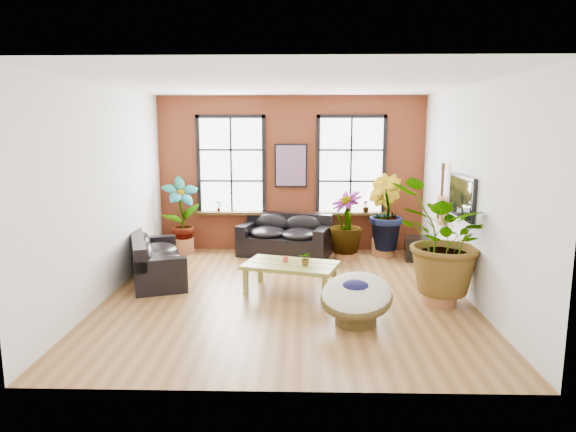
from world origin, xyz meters
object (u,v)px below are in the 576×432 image
sofa_back (285,237)px  papasan_chair (356,297)px  coffee_table (291,267)px  sofa_left (154,260)px

sofa_back → papasan_chair: (1.14, -4.02, -0.01)m
sofa_back → papasan_chair: sofa_back is taller
sofa_back → coffee_table: (0.17, -2.57, 0.04)m
sofa_back → coffee_table: 2.57m
sofa_left → coffee_table: size_ratio=1.29×
coffee_table → sofa_back: bearing=110.0°
sofa_back → coffee_table: size_ratio=1.23×
papasan_chair → sofa_back: bearing=124.4°
coffee_table → papasan_chair: bearing=-40.0°
sofa_back → coffee_table: sofa_back is taller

